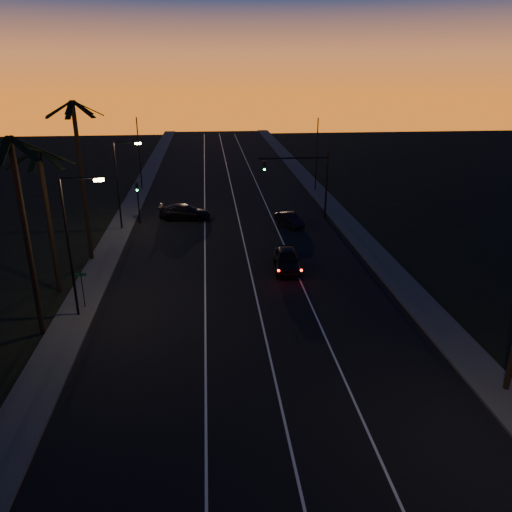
{
  "coord_description": "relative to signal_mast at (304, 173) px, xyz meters",
  "views": [
    {
      "loc": [
        -2.54,
        -9.13,
        14.87
      ],
      "look_at": [
        0.46,
        21.55,
        3.09
      ],
      "focal_mm": 35.0,
      "sensor_mm": 36.0,
      "label": 1
    }
  ],
  "objects": [
    {
      "name": "streetlight_left_near",
      "position": [
        -17.84,
        -19.99,
        0.54
      ],
      "size": [
        2.55,
        0.26,
        9.0
      ],
      "color": "black",
      "rests_on": "ground"
    },
    {
      "name": "streetlight_left_far",
      "position": [
        -17.82,
        -1.99,
        0.28
      ],
      "size": [
        2.55,
        0.26,
        8.5
      ],
      "color": "black",
      "rests_on": "ground"
    },
    {
      "name": "road",
      "position": [
        -7.14,
        -9.99,
        -4.78
      ],
      "size": [
        20.0,
        170.0,
        0.01
      ],
      "primitive_type": "cube",
      "color": "black",
      "rests_on": "ground"
    },
    {
      "name": "far_pole_left",
      "position": [
        -18.14,
        15.01,
        -0.28
      ],
      "size": [
        0.14,
        0.14,
        9.0
      ],
      "primitive_type": "cylinder",
      "color": "black",
      "rests_on": "ground"
    },
    {
      "name": "palm_near",
      "position": [
        -19.74,
        -21.99,
        2.29
      ],
      "size": [
        4.25,
        4.16,
        11.53
      ],
      "color": "black",
      "rests_on": "ground"
    },
    {
      "name": "street_sign",
      "position": [
        -17.94,
        -18.99,
        -3.13
      ],
      "size": [
        0.7,
        0.06,
        2.6
      ],
      "color": "black",
      "rests_on": "ground"
    },
    {
      "name": "cross_car",
      "position": [
        -12.11,
        0.91,
        -4.0
      ],
      "size": [
        5.6,
        2.94,
        1.55
      ],
      "color": "black",
      "rests_on": "road"
    },
    {
      "name": "palm_far",
      "position": [
        -19.34,
        -9.99,
        2.83
      ],
      "size": [
        4.25,
        4.16,
        12.53
      ],
      "color": "black",
      "rests_on": "ground"
    },
    {
      "name": "lane_stripe_right",
      "position": [
        -3.14,
        -9.99,
        -4.76
      ],
      "size": [
        0.12,
        160.0,
        0.01
      ],
      "primitive_type": "cube",
      "color": "silver",
      "rests_on": "road"
    },
    {
      "name": "signal_post",
      "position": [
        -16.64,
        -0.01,
        -1.89
      ],
      "size": [
        0.28,
        0.37,
        4.2
      ],
      "color": "black",
      "rests_on": "ground"
    },
    {
      "name": "palm_mid",
      "position": [
        -20.34,
        -15.99,
        1.47
      ],
      "size": [
        4.25,
        4.16,
        10.03
      ],
      "color": "black",
      "rests_on": "ground"
    },
    {
      "name": "sidewalk_right",
      "position": [
        4.06,
        -9.99,
        -4.7
      ],
      "size": [
        2.4,
        170.0,
        0.16
      ],
      "primitive_type": "cube",
      "color": "#343532",
      "rests_on": "ground"
    },
    {
      "name": "lane_stripe_left",
      "position": [
        -10.14,
        -9.99,
        -4.76
      ],
      "size": [
        0.12,
        160.0,
        0.01
      ],
      "primitive_type": "cube",
      "color": "silver",
      "rests_on": "road"
    },
    {
      "name": "lane_stripe_mid",
      "position": [
        -6.64,
        -9.99,
        -4.76
      ],
      "size": [
        0.12,
        160.0,
        0.01
      ],
      "primitive_type": "cube",
      "color": "silver",
      "rests_on": "road"
    },
    {
      "name": "far_pole_right",
      "position": [
        3.86,
        12.01,
        -0.28
      ],
      "size": [
        0.14,
        0.14,
        9.0
      ],
      "primitive_type": "cylinder",
      "color": "black",
      "rests_on": "ground"
    },
    {
      "name": "lead_car",
      "position": [
        -3.8,
        -13.52,
        -3.95
      ],
      "size": [
        2.28,
        5.47,
        1.64
      ],
      "color": "black",
      "rests_on": "road"
    },
    {
      "name": "right_car",
      "position": [
        -1.76,
        -2.35,
        -4.13
      ],
      "size": [
        2.68,
        4.11,
        1.28
      ],
      "color": "black",
      "rests_on": "road"
    },
    {
      "name": "signal_mast",
      "position": [
        0.0,
        0.0,
        0.0
      ],
      "size": [
        7.1,
        0.41,
        7.0
      ],
      "color": "black",
      "rests_on": "ground"
    },
    {
      "name": "sidewalk_left",
      "position": [
        -18.34,
        -9.99,
        -4.7
      ],
      "size": [
        2.4,
        170.0,
        0.16
      ],
      "primitive_type": "cube",
      "color": "#343532",
      "rests_on": "ground"
    }
  ]
}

